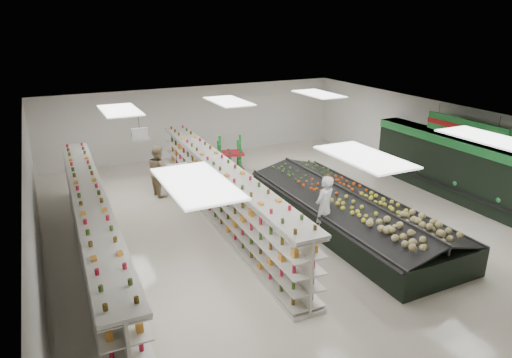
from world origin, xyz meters
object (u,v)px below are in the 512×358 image
shopper_background (159,171)px  gondola_left (94,233)px  shopper_main (324,208)px  produce_island (348,210)px  soda_endcap (229,155)px  gondola_center (222,195)px

shopper_background → gondola_left: bearing=136.2°
gondola_left → shopper_main: bearing=-11.7°
produce_island → shopper_background: shopper_background is taller
gondola_left → shopper_background: (2.76, 4.10, 0.05)m
gondola_left → shopper_main: (6.16, -1.44, 0.10)m
shopper_main → produce_island: bearing=179.0°
gondola_left → shopper_main: 6.33m
soda_endcap → shopper_main: bearing=-89.4°
gondola_left → gondola_center: bearing=15.6°
produce_island → soda_endcap: 6.66m
soda_endcap → shopper_background: bearing=-157.4°
soda_endcap → shopper_main: shopper_main is taller
gondola_center → shopper_background: gondola_center is taller
produce_island → gondola_center: bearing=148.4°
produce_island → shopper_main: shopper_main is taller
gondola_center → produce_island: bearing=-30.0°
gondola_center → shopper_main: 3.29m
gondola_center → shopper_background: bearing=112.9°
soda_endcap → gondola_left: bearing=-138.0°
soda_endcap → produce_island: bearing=-79.5°
gondola_left → gondola_center: 4.09m
gondola_center → produce_island: 3.94m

